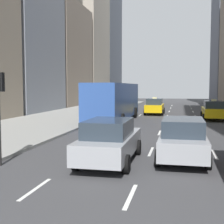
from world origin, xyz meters
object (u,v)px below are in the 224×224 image
Objects in this scene: taxi_lead at (213,110)px; traffic_light_pole at (0,102)px; taxi_second at (155,106)px; sedan_silver_behind at (183,138)px; city_bus at (114,101)px; sedan_black_near at (110,140)px.

traffic_light_pole is (-9.55, -18.62, 1.53)m from taxi_lead.
sedan_silver_behind is at bearing -82.31° from taxi_second.
city_bus is at bearing 85.78° from traffic_light_pole.
taxi_lead is at bearing 80.19° from sedan_silver_behind.
sedan_silver_behind is (2.80, -20.73, -0.01)m from taxi_second.
sedan_silver_behind is at bearing 19.76° from traffic_light_pole.
city_bus reaches higher than taxi_lead.
taxi_second reaches higher than sedan_black_near.
taxi_lead is 1.22× the size of traffic_light_pole.
city_bus reaches higher than sedan_silver_behind.
sedan_black_near is 3.02m from sedan_silver_behind.
taxi_second is at bearing 90.00° from sedan_black_near.
taxi_second is 0.90× the size of sedan_black_near.
traffic_light_pole is (-3.95, -1.28, 1.54)m from sedan_black_near.
taxi_lead is at bearing -39.00° from taxi_second.
city_bus is at bearing 101.24° from sedan_black_near.
sedan_black_near is at bearing -90.00° from taxi_second.
sedan_black_near is 4.43m from traffic_light_pole.
sedan_black_near is (-5.60, -17.33, -0.01)m from taxi_lead.
sedan_silver_behind is at bearing -99.81° from taxi_lead.
taxi_lead is 0.90× the size of sedan_black_near.
city_bus is at bearing 113.34° from sedan_silver_behind.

